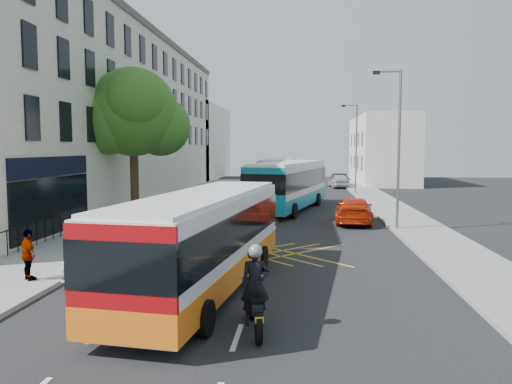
% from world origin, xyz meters
% --- Properties ---
extents(ground, '(120.00, 120.00, 0.00)m').
position_xyz_m(ground, '(0.00, 0.00, 0.00)').
color(ground, black).
rests_on(ground, ground).
extents(pavement_left, '(5.00, 70.00, 0.15)m').
position_xyz_m(pavement_left, '(-8.50, 15.00, 0.07)').
color(pavement_left, gray).
rests_on(pavement_left, ground).
extents(pavement_right, '(3.00, 70.00, 0.15)m').
position_xyz_m(pavement_right, '(7.50, 15.00, 0.07)').
color(pavement_right, gray).
rests_on(pavement_right, ground).
extents(terrace_main, '(8.30, 45.00, 13.50)m').
position_xyz_m(terrace_main, '(-14.00, 24.49, 6.76)').
color(terrace_main, beige).
rests_on(terrace_main, ground).
extents(terrace_far, '(8.00, 20.00, 10.00)m').
position_xyz_m(terrace_far, '(-14.00, 55.00, 5.00)').
color(terrace_far, silver).
rests_on(terrace_far, ground).
extents(building_right, '(6.00, 18.00, 8.00)m').
position_xyz_m(building_right, '(11.00, 48.00, 4.00)').
color(building_right, silver).
rests_on(building_right, ground).
extents(street_tree, '(6.30, 5.70, 8.80)m').
position_xyz_m(street_tree, '(-8.51, 14.97, 6.29)').
color(street_tree, '#382619').
rests_on(street_tree, pavement_left).
extents(lamp_near, '(1.45, 0.15, 8.00)m').
position_xyz_m(lamp_near, '(6.20, 12.00, 4.62)').
color(lamp_near, slate).
rests_on(lamp_near, pavement_right).
extents(lamp_far, '(1.45, 0.15, 8.00)m').
position_xyz_m(lamp_far, '(6.20, 32.00, 4.62)').
color(lamp_far, slate).
rests_on(lamp_far, pavement_right).
extents(railings, '(0.08, 5.60, 1.14)m').
position_xyz_m(railings, '(-9.70, 5.30, 0.72)').
color(railings, black).
rests_on(railings, pavement_left).
extents(bus_near, '(3.72, 10.63, 2.92)m').
position_xyz_m(bus_near, '(-1.45, 0.56, 1.54)').
color(bus_near, silver).
rests_on(bus_near, ground).
extents(bus_mid, '(5.34, 12.03, 3.30)m').
position_xyz_m(bus_mid, '(0.56, 20.00, 1.74)').
color(bus_mid, silver).
rests_on(bus_mid, ground).
extents(bus_far, '(3.15, 11.52, 3.21)m').
position_xyz_m(bus_far, '(-0.85, 33.12, 1.69)').
color(bus_far, silver).
rests_on(bus_far, ground).
extents(motorbike, '(0.82, 2.30, 2.05)m').
position_xyz_m(motorbike, '(0.37, -2.57, 0.96)').
color(motorbike, black).
rests_on(motorbike, ground).
extents(parked_car_blue, '(1.83, 4.02, 1.34)m').
position_xyz_m(parked_car_blue, '(-4.90, 2.34, 0.67)').
color(parked_car_blue, '#0C1A33').
rests_on(parked_car_blue, ground).
extents(parked_car_silver, '(2.00, 4.36, 1.39)m').
position_xyz_m(parked_car_silver, '(-5.25, 2.32, 0.69)').
color(parked_car_silver, '#ABAFB3').
rests_on(parked_car_silver, ground).
extents(red_hatchback, '(2.49, 5.13, 1.44)m').
position_xyz_m(red_hatchback, '(4.38, 14.56, 0.72)').
color(red_hatchback, red).
rests_on(red_hatchback, ground).
extents(distant_car_grey, '(2.14, 4.43, 1.22)m').
position_xyz_m(distant_car_grey, '(-0.07, 43.42, 0.61)').
color(distant_car_grey, '#43454B').
rests_on(distant_car_grey, ground).
extents(distant_car_silver, '(2.24, 4.52, 1.48)m').
position_xyz_m(distant_car_silver, '(5.33, 39.63, 0.74)').
color(distant_car_silver, '#B1B3B9').
rests_on(distant_car_silver, ground).
extents(distant_car_dark, '(1.76, 4.31, 1.39)m').
position_xyz_m(distant_car_dark, '(5.50, 42.51, 0.70)').
color(distant_car_dark, black).
rests_on(distant_car_dark, ground).
extents(pedestrian_far, '(0.96, 0.90, 1.59)m').
position_xyz_m(pedestrian_far, '(-7.00, 0.68, 0.95)').
color(pedestrian_far, gray).
rests_on(pedestrian_far, pavement_left).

